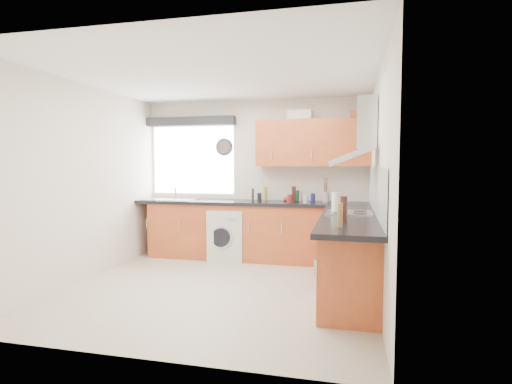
% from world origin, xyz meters
% --- Properties ---
extents(ground_plane, '(3.60, 3.60, 0.00)m').
position_xyz_m(ground_plane, '(0.00, 0.00, 0.00)').
color(ground_plane, beige).
extents(ceiling, '(3.60, 3.60, 0.02)m').
position_xyz_m(ceiling, '(0.00, 0.00, 2.50)').
color(ceiling, white).
rests_on(ceiling, wall_back).
extents(wall_back, '(3.60, 0.02, 2.50)m').
position_xyz_m(wall_back, '(0.00, 1.80, 1.25)').
color(wall_back, silver).
rests_on(wall_back, ground_plane).
extents(wall_front, '(3.60, 0.02, 2.50)m').
position_xyz_m(wall_front, '(0.00, -1.80, 1.25)').
color(wall_front, silver).
rests_on(wall_front, ground_plane).
extents(wall_left, '(0.02, 3.60, 2.50)m').
position_xyz_m(wall_left, '(-1.80, 0.00, 1.25)').
color(wall_left, silver).
rests_on(wall_left, ground_plane).
extents(wall_right, '(0.02, 3.60, 2.50)m').
position_xyz_m(wall_right, '(1.80, 0.00, 1.25)').
color(wall_right, silver).
rests_on(wall_right, ground_plane).
extents(window, '(1.40, 0.02, 1.10)m').
position_xyz_m(window, '(-1.05, 1.79, 1.55)').
color(window, silver).
rests_on(window, wall_back).
extents(window_blind, '(1.50, 0.18, 0.14)m').
position_xyz_m(window_blind, '(-1.05, 1.70, 2.18)').
color(window_blind, '#252429').
rests_on(window_blind, wall_back).
extents(splashback, '(0.01, 3.00, 0.54)m').
position_xyz_m(splashback, '(1.79, 0.30, 1.18)').
color(splashback, white).
rests_on(splashback, wall_right).
extents(base_cab_back, '(3.00, 0.58, 0.86)m').
position_xyz_m(base_cab_back, '(-0.10, 1.51, 0.43)').
color(base_cab_back, '#A84822').
rests_on(base_cab_back, ground_plane).
extents(base_cab_corner, '(0.60, 0.60, 0.86)m').
position_xyz_m(base_cab_corner, '(1.50, 1.50, 0.43)').
color(base_cab_corner, '#A84822').
rests_on(base_cab_corner, ground_plane).
extents(base_cab_right, '(0.58, 2.10, 0.86)m').
position_xyz_m(base_cab_right, '(1.51, 0.15, 0.43)').
color(base_cab_right, '#A84822').
rests_on(base_cab_right, ground_plane).
extents(worktop_back, '(3.60, 0.62, 0.05)m').
position_xyz_m(worktop_back, '(0.00, 1.50, 0.89)').
color(worktop_back, black).
rests_on(worktop_back, base_cab_back).
extents(worktop_right, '(0.62, 2.42, 0.05)m').
position_xyz_m(worktop_right, '(1.50, 0.00, 0.89)').
color(worktop_right, black).
rests_on(worktop_right, base_cab_right).
extents(sink, '(0.84, 0.46, 0.10)m').
position_xyz_m(sink, '(-1.33, 1.50, 0.95)').
color(sink, '#B7BDC3').
rests_on(sink, worktop_back).
extents(oven, '(0.56, 0.58, 0.85)m').
position_xyz_m(oven, '(1.50, 0.30, 0.42)').
color(oven, black).
rests_on(oven, ground_plane).
extents(hob_plate, '(0.52, 0.52, 0.01)m').
position_xyz_m(hob_plate, '(1.50, 0.30, 0.92)').
color(hob_plate, '#B7BDC3').
rests_on(hob_plate, worktop_right).
extents(extractor_hood, '(0.52, 0.78, 0.66)m').
position_xyz_m(extractor_hood, '(1.60, 0.30, 1.77)').
color(extractor_hood, '#B7BDC3').
rests_on(extractor_hood, wall_right).
extents(upper_cabinets, '(1.70, 0.35, 0.70)m').
position_xyz_m(upper_cabinets, '(0.95, 1.62, 1.80)').
color(upper_cabinets, '#A84822').
rests_on(upper_cabinets, wall_back).
extents(washing_machine, '(0.62, 0.61, 0.78)m').
position_xyz_m(washing_machine, '(-0.36, 1.40, 0.39)').
color(washing_machine, silver).
rests_on(washing_machine, ground_plane).
extents(wall_clock, '(0.28, 0.04, 0.28)m').
position_xyz_m(wall_clock, '(-0.50, 1.76, 1.76)').
color(wall_clock, '#252429').
rests_on(wall_clock, wall_back).
extents(casserole, '(0.38, 0.28, 0.15)m').
position_xyz_m(casserole, '(0.75, 1.72, 2.23)').
color(casserole, silver).
rests_on(casserole, upper_cabinets).
extents(storage_box, '(0.23, 0.19, 0.10)m').
position_xyz_m(storage_box, '(1.60, 1.52, 2.20)').
color(storage_box, '#AD3F30').
rests_on(storage_box, upper_cabinets).
extents(utensil_pot, '(0.11, 0.11, 0.15)m').
position_xyz_m(utensil_pot, '(1.15, 1.59, 0.99)').
color(utensil_pot, gray).
rests_on(utensil_pot, worktop_back).
extents(kitchen_roll, '(0.11, 0.11, 0.24)m').
position_xyz_m(kitchen_roll, '(1.35, 0.31, 1.03)').
color(kitchen_roll, silver).
rests_on(kitchen_roll, worktop_right).
extents(tomato_cluster, '(0.16, 0.16, 0.06)m').
position_xyz_m(tomato_cluster, '(0.58, 1.65, 0.94)').
color(tomato_cluster, '#B22512').
rests_on(tomato_cluster, worktop_back).
extents(jar_0, '(0.07, 0.07, 0.21)m').
position_xyz_m(jar_0, '(0.21, 1.66, 1.01)').
color(jar_0, olive).
rests_on(jar_0, worktop_back).
extents(jar_1, '(0.07, 0.07, 0.13)m').
position_xyz_m(jar_1, '(0.64, 1.35, 0.97)').
color(jar_1, maroon).
rests_on(jar_1, worktop_back).
extents(jar_2, '(0.05, 0.05, 0.16)m').
position_xyz_m(jar_2, '(0.76, 1.66, 0.99)').
color(jar_2, '#B6A79B').
rests_on(jar_2, worktop_back).
extents(jar_3, '(0.06, 0.06, 0.17)m').
position_xyz_m(jar_3, '(0.72, 1.66, 0.99)').
color(jar_3, '#153B15').
rests_on(jar_3, worktop_back).
extents(jar_4, '(0.07, 0.07, 0.13)m').
position_xyz_m(jar_4, '(0.16, 1.46, 0.98)').
color(jar_4, black).
rests_on(jar_4, worktop_back).
extents(jar_5, '(0.04, 0.04, 0.20)m').
position_xyz_m(jar_5, '(0.06, 1.45, 1.01)').
color(jar_5, black).
rests_on(jar_5, worktop_back).
extents(jar_6, '(0.07, 0.07, 0.13)m').
position_xyz_m(jar_6, '(0.96, 1.58, 0.98)').
color(jar_6, navy).
rests_on(jar_6, worktop_back).
extents(jar_7, '(0.06, 0.06, 0.24)m').
position_xyz_m(jar_7, '(0.68, 1.49, 1.03)').
color(jar_7, '#371314').
rests_on(jar_7, worktop_back).
extents(jar_8, '(0.07, 0.07, 0.12)m').
position_xyz_m(jar_8, '(0.88, 1.36, 0.97)').
color(jar_8, '#A39E8B').
rests_on(jar_8, worktop_back).
extents(bottle_0, '(0.05, 0.05, 0.22)m').
position_xyz_m(bottle_0, '(1.42, -0.80, 1.02)').
color(bottle_0, olive).
rests_on(bottle_0, worktop_right).
extents(bottle_1, '(0.07, 0.07, 0.26)m').
position_xyz_m(bottle_1, '(1.45, -0.45, 1.04)').
color(bottle_1, '#351813').
rests_on(bottle_1, worktop_right).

